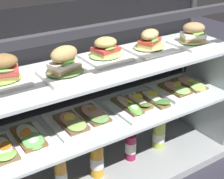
# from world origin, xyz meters

# --- Properties ---
(ground_plane) EXTENTS (6.00, 6.00, 0.02)m
(ground_plane) POSITION_xyz_m (0.00, 0.00, -0.01)
(ground_plane) COLOR #292832
(ground_plane) RESTS_ON ground
(case_base_deck) EXTENTS (1.38, 0.42, 0.04)m
(case_base_deck) POSITION_xyz_m (0.00, 0.00, 0.02)
(case_base_deck) COLOR #9B9E9F
(case_base_deck) RESTS_ON ground
(case_frame) EXTENTS (1.38, 0.42, 0.88)m
(case_frame) POSITION_xyz_m (0.00, 0.10, 0.49)
(case_frame) COLOR #333338
(case_frame) RESTS_ON ground
(riser_lower_tier) EXTENTS (1.31, 0.34, 0.32)m
(riser_lower_tier) POSITION_xyz_m (0.00, 0.00, 0.20)
(riser_lower_tier) COLOR silver
(riser_lower_tier) RESTS_ON case_base_deck
(shelf_lower_glass) EXTENTS (1.33, 0.36, 0.01)m
(shelf_lower_glass) POSITION_xyz_m (0.00, 0.00, 0.37)
(shelf_lower_glass) COLOR silver
(shelf_lower_glass) RESTS_ON riser_lower_tier
(riser_upper_tier) EXTENTS (1.31, 0.34, 0.24)m
(riser_upper_tier) POSITION_xyz_m (0.00, 0.00, 0.50)
(riser_upper_tier) COLOR silver
(riser_upper_tier) RESTS_ON shelf_lower_glass
(shelf_upper_glass) EXTENTS (1.33, 0.36, 0.01)m
(shelf_upper_glass) POSITION_xyz_m (0.00, 0.00, 0.63)
(shelf_upper_glass) COLOR silver
(shelf_upper_glass) RESTS_ON riser_upper_tier
(plated_roll_sandwich_right_of_center) EXTENTS (0.18, 0.18, 0.12)m
(plated_roll_sandwich_right_of_center) POSITION_xyz_m (-0.46, 0.05, 0.68)
(plated_roll_sandwich_right_of_center) COLOR white
(plated_roll_sandwich_right_of_center) RESTS_ON shelf_upper_glass
(plated_roll_sandwich_center) EXTENTS (0.18, 0.18, 0.13)m
(plated_roll_sandwich_center) POSITION_xyz_m (-0.24, -0.03, 0.68)
(plated_roll_sandwich_center) COLOR white
(plated_roll_sandwich_center) RESTS_ON shelf_upper_glass
(plated_roll_sandwich_far_right) EXTENTS (0.19, 0.19, 0.10)m
(plated_roll_sandwich_far_right) POSITION_xyz_m (-0.00, 0.05, 0.67)
(plated_roll_sandwich_far_right) COLOR white
(plated_roll_sandwich_far_right) RESTS_ON shelf_upper_glass
(plated_roll_sandwich_mid_left) EXTENTS (0.20, 0.20, 0.10)m
(plated_roll_sandwich_mid_left) POSITION_xyz_m (0.24, 0.04, 0.67)
(plated_roll_sandwich_mid_left) COLOR white
(plated_roll_sandwich_mid_left) RESTS_ON shelf_upper_glass
(plated_roll_sandwich_near_left_corner) EXTENTS (0.19, 0.19, 0.11)m
(plated_roll_sandwich_near_left_corner) POSITION_xyz_m (0.48, -0.01, 0.68)
(plated_roll_sandwich_near_left_corner) COLOR white
(plated_roll_sandwich_near_left_corner) RESTS_ON shelf_upper_glass
(open_sandwich_tray_mid_right) EXTENTS (0.27, 0.25, 0.06)m
(open_sandwich_tray_mid_right) POSITION_xyz_m (-0.46, -0.02, 0.40)
(open_sandwich_tray_mid_right) COLOR white
(open_sandwich_tray_mid_right) RESTS_ON shelf_lower_glass
(open_sandwich_tray_near_left_corner) EXTENTS (0.27, 0.26, 0.06)m
(open_sandwich_tray_near_left_corner) POSITION_xyz_m (-0.15, 0.01, 0.40)
(open_sandwich_tray_near_left_corner) COLOR white
(open_sandwich_tray_near_left_corner) RESTS_ON shelf_lower_glass
(open_sandwich_tray_mid_left) EXTENTS (0.27, 0.25, 0.06)m
(open_sandwich_tray_mid_left) POSITION_xyz_m (0.15, -0.02, 0.40)
(open_sandwich_tray_mid_left) COLOR white
(open_sandwich_tray_mid_left) RESTS_ON shelf_lower_glass
(open_sandwich_tray_far_right) EXTENTS (0.27, 0.25, 0.06)m
(open_sandwich_tray_far_right) POSITION_xyz_m (0.45, 0.01, 0.40)
(open_sandwich_tray_far_right) COLOR white
(open_sandwich_tray_far_right) RESTS_ON shelf_lower_glass
(juice_bottle_front_right_end) EXTENTS (0.06, 0.06, 0.24)m
(juice_bottle_front_right_end) POSITION_xyz_m (-0.27, 0.02, 0.14)
(juice_bottle_front_right_end) COLOR gold
(juice_bottle_front_right_end) RESTS_ON case_base_deck
(juice_bottle_front_middle) EXTENTS (0.07, 0.07, 0.23)m
(juice_bottle_front_middle) POSITION_xyz_m (-0.08, 0.01, 0.14)
(juice_bottle_front_middle) COLOR orange
(juice_bottle_front_middle) RESTS_ON case_base_deck
(juice_bottle_front_second) EXTENTS (0.06, 0.06, 0.21)m
(juice_bottle_front_second) POSITION_xyz_m (0.14, 0.03, 0.13)
(juice_bottle_front_second) COLOR #981B44
(juice_bottle_front_second) RESTS_ON case_base_deck
(juice_bottle_front_fourth) EXTENTS (0.07, 0.07, 0.24)m
(juice_bottle_front_fourth) POSITION_xyz_m (0.34, 0.03, 0.14)
(juice_bottle_front_fourth) COLOR #B5C749
(juice_bottle_front_fourth) RESTS_ON case_base_deck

